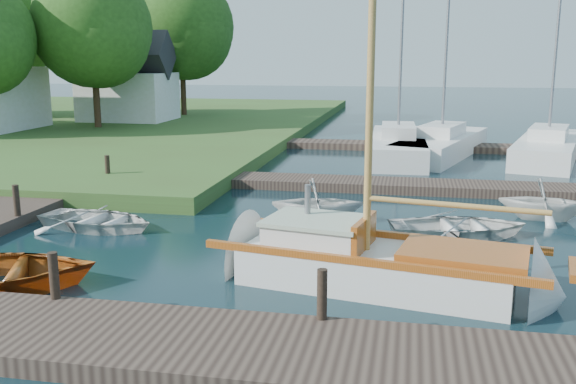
% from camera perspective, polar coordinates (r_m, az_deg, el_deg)
% --- Properties ---
extents(ground, '(160.00, 160.00, 0.00)m').
position_cam_1_polar(ground, '(15.09, 0.00, -4.46)').
color(ground, black).
rests_on(ground, ground).
extents(near_dock, '(18.00, 2.20, 0.30)m').
position_cam_1_polar(near_dock, '(9.59, -7.03, -13.58)').
color(near_dock, '#2E231D').
rests_on(near_dock, ground).
extents(left_dock, '(2.20, 18.00, 0.30)m').
position_cam_1_polar(left_dock, '(19.88, -22.08, -0.87)').
color(left_dock, '#2E231D').
rests_on(left_dock, ground).
extents(far_dock, '(14.00, 1.60, 0.30)m').
position_cam_1_polar(far_dock, '(21.13, 8.71, 0.59)').
color(far_dock, '#2E231D').
rests_on(far_dock, ground).
extents(mooring_post_1, '(0.16, 0.16, 0.80)m').
position_cam_1_polar(mooring_post_1, '(11.43, -20.09, -6.99)').
color(mooring_post_1, black).
rests_on(mooring_post_1, near_dock).
extents(mooring_post_2, '(0.16, 0.16, 0.80)m').
position_cam_1_polar(mooring_post_2, '(9.95, 3.04, -9.06)').
color(mooring_post_2, black).
rests_on(mooring_post_2, near_dock).
extents(mooring_post_4, '(0.16, 0.16, 0.80)m').
position_cam_1_polar(mooring_post_4, '(17.60, -22.99, -0.69)').
color(mooring_post_4, black).
rests_on(mooring_post_4, left_dock).
extents(mooring_post_5, '(0.16, 0.16, 0.80)m').
position_cam_1_polar(mooring_post_5, '(21.83, -15.75, 2.12)').
color(mooring_post_5, black).
rests_on(mooring_post_5, left_dock).
extents(sailboat, '(7.39, 3.29, 9.83)m').
position_cam_1_polar(sailboat, '(12.33, 8.57, -6.74)').
color(sailboat, silver).
rests_on(sailboat, ground).
extents(tender_a, '(3.45, 2.75, 0.64)m').
position_cam_1_polar(tender_a, '(16.86, -16.65, -2.08)').
color(tender_a, silver).
rests_on(tender_a, ground).
extents(tender_b, '(2.71, 2.45, 1.25)m').
position_cam_1_polar(tender_b, '(16.74, 2.65, -0.60)').
color(tender_b, silver).
rests_on(tender_b, ground).
extents(tender_c, '(3.72, 3.01, 0.68)m').
position_cam_1_polar(tender_c, '(15.97, 14.94, -2.68)').
color(tender_c, silver).
rests_on(tender_c, ground).
extents(tender_d, '(2.47, 2.18, 1.20)m').
position_cam_1_polar(tender_d, '(18.32, 21.83, -0.45)').
color(tender_d, silver).
rests_on(tender_d, ground).
extents(marina_boat_1, '(2.51, 8.70, 9.70)m').
position_cam_1_polar(marina_boat_1, '(28.11, 9.74, 4.22)').
color(marina_boat_1, silver).
rests_on(marina_boat_1, ground).
extents(marina_boat_2, '(4.57, 8.62, 12.26)m').
position_cam_1_polar(marina_boat_2, '(28.73, 13.49, 4.27)').
color(marina_boat_2, silver).
rests_on(marina_boat_2, ground).
extents(marina_boat_3, '(4.30, 8.59, 13.19)m').
position_cam_1_polar(marina_boat_3, '(29.08, 22.09, 3.83)').
color(marina_boat_3, silver).
rests_on(marina_boat_3, ground).
extents(house_c, '(5.25, 4.00, 5.28)m').
position_cam_1_polar(house_c, '(39.93, -14.04, 9.21)').
color(house_c, silver).
rests_on(house_c, shore).
extents(tree_3, '(6.41, 6.38, 8.74)m').
position_cam_1_polar(tree_3, '(36.38, -16.98, 13.91)').
color(tree_3, '#332114').
rests_on(tree_3, shore).
extents(tree_4, '(7.01, 7.01, 9.66)m').
position_cam_1_polar(tree_4, '(43.95, -24.06, 13.72)').
color(tree_4, '#332114').
rests_on(tree_4, shore).
extents(tree_7, '(6.83, 6.83, 9.38)m').
position_cam_1_polar(tree_7, '(42.92, -9.45, 14.41)').
color(tree_7, '#332114').
rests_on(tree_7, shore).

